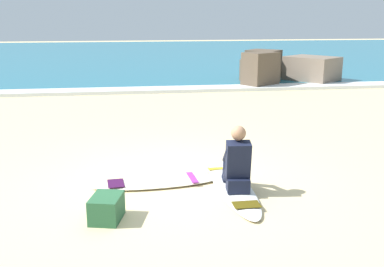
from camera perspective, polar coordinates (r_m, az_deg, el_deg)
name	(u,v)px	position (r m, az deg, el deg)	size (l,w,h in m)	color
ground_plane	(171,180)	(7.19, -2.61, -5.90)	(80.00, 80.00, 0.00)	beige
sea	(136,55)	(29.11, -7.07, 9.70)	(80.00, 28.00, 0.10)	teal
breaking_foam	(146,90)	(15.51, -5.80, 5.44)	(80.00, 0.90, 0.11)	white
surfboard_main	(232,186)	(6.90, 5.08, -6.52)	(0.54, 2.50, 0.08)	white
surfer_seated	(237,165)	(6.58, 5.68, -3.89)	(0.41, 0.73, 0.95)	black
surfboard_spare_near	(157,182)	(7.03, -4.40, -6.11)	(2.00, 0.67, 0.08)	#EFE5C6
rock_outcrop_distant	(282,69)	(17.65, 11.17, 7.92)	(4.07, 3.17, 1.24)	#756656
beach_bag	(107,208)	(5.91, -10.66, -9.17)	(0.36, 0.48, 0.32)	#285B38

